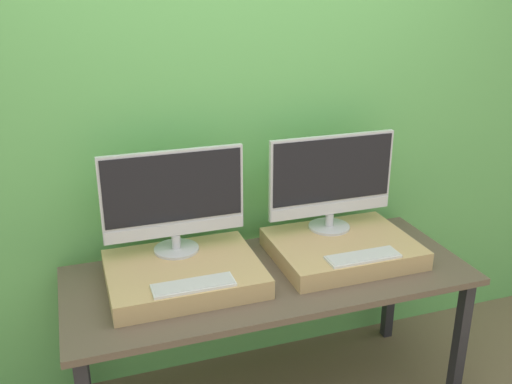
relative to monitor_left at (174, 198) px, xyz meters
The scene contains 8 objects.
wall_back 0.52m from the monitor_left, 33.18° to the left, with size 8.00×0.04×2.60m.
workbench 0.58m from the monitor_left, 26.17° to the right, with size 1.78×0.72×0.71m.
wooden_riser_left 0.33m from the monitor_left, 90.00° to the right, with size 0.64×0.51×0.09m.
monitor_left is the anchor object (origin of this frame).
keyboard_left 0.41m from the monitor_left, 90.00° to the right, with size 0.33×0.11×0.01m.
wooden_riser_right 0.82m from the monitor_left, 10.82° to the right, with size 0.64×0.51×0.09m.
monitor_right 0.75m from the monitor_left, ahead, with size 0.62×0.20×0.46m.
keyboard_right 0.86m from the monitor_left, 24.11° to the right, with size 0.33×0.11×0.01m.
Camera 1 is at (-0.78, -1.73, 1.94)m, focal length 40.00 mm.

